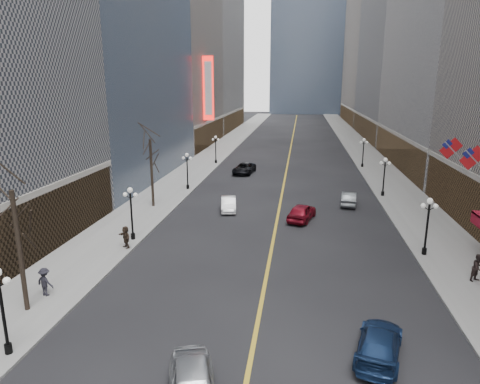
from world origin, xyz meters
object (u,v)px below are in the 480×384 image
(car_nb_mid, at_px, (229,204))
(car_nb_far, at_px, (244,168))
(streetlamp_east_2, at_px, (384,173))
(streetlamp_west_2, at_px, (187,167))
(streetlamp_east_1, at_px, (428,220))
(streetlamp_west_3, at_px, (216,146))
(car_sb_mid, at_px, (302,212))
(car_sb_near, at_px, (379,343))
(car_sb_far, at_px, (349,198))
(streetlamp_west_0, at_px, (1,302))
(streetlamp_east_3, at_px, (363,150))
(streetlamp_west_1, at_px, (131,208))

(car_nb_mid, height_order, car_nb_far, car_nb_far)
(streetlamp_east_2, height_order, streetlamp_west_2, same)
(streetlamp_east_1, distance_m, streetlamp_west_3, 43.05)
(streetlamp_east_1, height_order, car_sb_mid, streetlamp_east_1)
(car_sb_near, height_order, car_sb_far, car_sb_far)
(streetlamp_east_1, xyz_separation_m, streetlamp_west_0, (-23.60, -16.00, 0.00))
(streetlamp_east_1, xyz_separation_m, streetlamp_east_3, (0.00, 36.00, 0.00))
(streetlamp_west_0, bearing_deg, streetlamp_west_3, 90.00)
(streetlamp_west_0, height_order, car_sb_far, streetlamp_west_0)
(streetlamp_east_1, height_order, streetlamp_east_3, same)
(streetlamp_east_2, relative_size, car_nb_mid, 1.06)
(streetlamp_east_2, bearing_deg, car_sb_mid, -132.54)
(streetlamp_west_1, distance_m, car_nb_mid, 12.12)
(streetlamp_east_1, distance_m, car_nb_mid, 19.87)
(car_nb_far, distance_m, car_sb_mid, 22.80)
(streetlamp_east_3, bearing_deg, car_sb_far, -101.04)
(streetlamp_east_2, relative_size, car_sb_mid, 0.93)
(streetlamp_west_1, relative_size, car_sb_mid, 0.93)
(car_nb_mid, bearing_deg, streetlamp_east_3, 46.79)
(streetlamp_west_1, bearing_deg, streetlamp_east_3, 56.75)
(streetlamp_east_2, xyz_separation_m, car_sb_mid, (-9.42, -10.27, -2.08))
(car_nb_mid, bearing_deg, streetlamp_west_2, 119.18)
(streetlamp_west_2, bearing_deg, streetlamp_east_3, 37.33)
(streetlamp_east_3, bearing_deg, streetlamp_east_2, -90.00)
(streetlamp_west_1, xyz_separation_m, car_nb_mid, (6.55, 9.96, -2.20))
(streetlamp_east_2, xyz_separation_m, streetlamp_east_3, (0.00, 18.00, 0.00))
(streetlamp_west_0, xyz_separation_m, streetlamp_west_1, (0.00, 16.00, 0.00))
(streetlamp_east_1, distance_m, streetlamp_east_3, 36.00)
(streetlamp_east_1, relative_size, streetlamp_west_3, 1.00)
(streetlamp_west_0, xyz_separation_m, car_sb_near, (17.97, 2.52, -2.18))
(streetlamp_west_1, height_order, car_nb_far, streetlamp_west_1)
(streetlamp_west_2, distance_m, streetlamp_west_3, 18.00)
(streetlamp_east_2, height_order, streetlamp_east_3, same)
(streetlamp_west_1, bearing_deg, car_sb_near, -36.87)
(car_nb_mid, bearing_deg, car_sb_far, 7.12)
(streetlamp_west_3, relative_size, car_sb_far, 1.02)
(car_nb_mid, distance_m, car_sb_far, 13.33)
(streetlamp_west_1, bearing_deg, streetlamp_east_1, 0.00)
(car_sb_far, bearing_deg, streetlamp_west_3, -41.47)
(car_sb_mid, relative_size, car_sb_far, 1.10)
(streetlamp_east_3, relative_size, car_sb_mid, 0.93)
(streetlamp_east_1, height_order, car_sb_far, streetlamp_east_1)
(streetlamp_east_3, distance_m, car_sb_mid, 29.87)
(car_nb_mid, bearing_deg, streetlamp_west_3, 94.13)
(car_nb_far, bearing_deg, car_sb_near, -66.79)
(car_sb_mid, distance_m, car_sb_far, 8.00)
(streetlamp_west_0, relative_size, car_sb_far, 1.02)
(car_sb_mid, bearing_deg, streetlamp_east_2, -116.82)
(car_sb_near, relative_size, car_sb_far, 1.12)
(streetlamp_east_2, xyz_separation_m, streetlamp_west_3, (-23.60, 18.00, 0.00))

